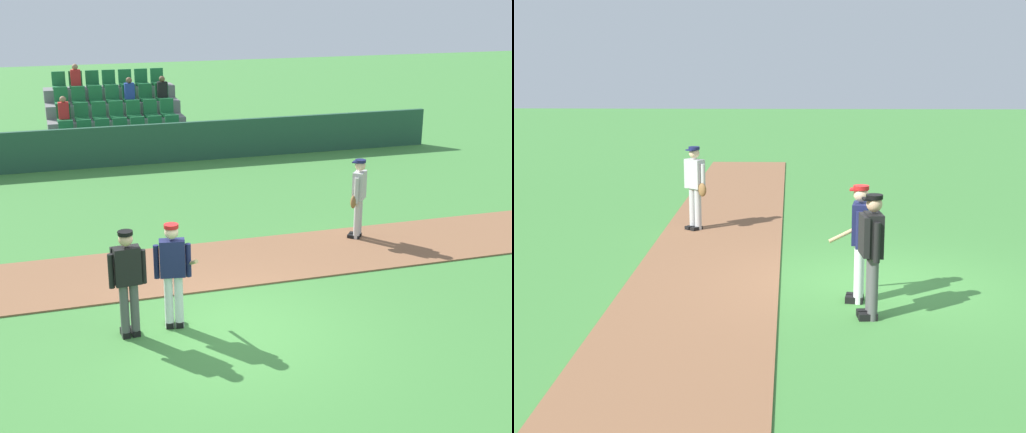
# 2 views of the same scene
# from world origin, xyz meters

# --- Properties ---
(ground_plane) EXTENTS (80.00, 80.00, 0.00)m
(ground_plane) POSITION_xyz_m (0.00, 0.00, 0.00)
(ground_plane) COLOR #42843A
(infield_dirt_path) EXTENTS (28.00, 2.46, 0.03)m
(infield_dirt_path) POSITION_xyz_m (0.00, 2.86, 0.01)
(infield_dirt_path) COLOR brown
(infield_dirt_path) RESTS_ON ground
(batter_navy_jersey) EXTENTS (0.64, 0.80, 1.76)m
(batter_navy_jersey) POSITION_xyz_m (-0.74, 0.44, 0.97)
(batter_navy_jersey) COLOR white
(batter_navy_jersey) RESTS_ON ground
(umpire_home_plate) EXTENTS (0.59, 0.33, 1.76)m
(umpire_home_plate) POSITION_xyz_m (-1.47, 0.34, 1.00)
(umpire_home_plate) COLOR #4C4C4C
(umpire_home_plate) RESTS_ON ground
(runner_grey_jersey) EXTENTS (0.53, 0.53, 1.76)m
(runner_grey_jersey) POSITION_xyz_m (3.86, 3.43, 0.96)
(runner_grey_jersey) COLOR #B2B2B2
(runner_grey_jersey) RESTS_ON ground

